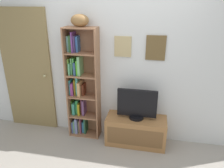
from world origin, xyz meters
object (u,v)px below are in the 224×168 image
at_px(television, 137,105).
at_px(door, 28,72).
at_px(tv_stand, 136,131).
at_px(football, 80,20).
at_px(bookshelf, 81,87).

height_order(television, door, door).
bearing_deg(tv_stand, television, 90.00).
relative_size(football, door, 0.13).
bearing_deg(football, door, 174.37).
bearing_deg(bookshelf, door, 175.78).
bearing_deg(football, bookshelf, 151.98).
bearing_deg(bookshelf, tv_stand, -6.44).
relative_size(tv_stand, door, 0.45).
bearing_deg(tv_stand, door, 174.69).
relative_size(television, door, 0.29).
bearing_deg(tv_stand, bookshelf, 173.56).
bearing_deg(door, bookshelf, -4.22).
bearing_deg(bookshelf, football, -28.02).
height_order(tv_stand, door, door).
xyz_separation_m(television, door, (-1.86, 0.17, 0.35)).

